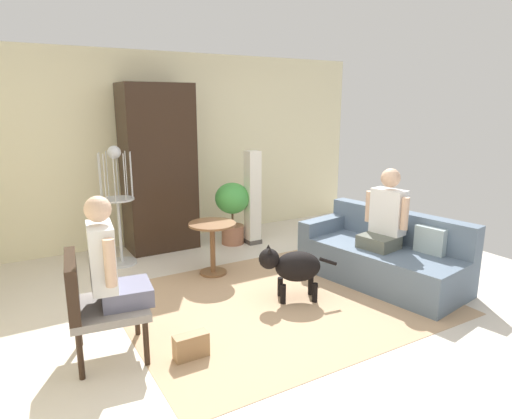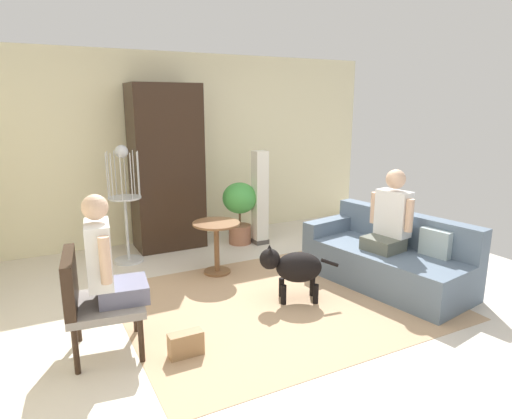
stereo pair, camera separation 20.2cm
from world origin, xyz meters
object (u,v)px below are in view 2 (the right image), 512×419
person_on_armchair (106,260)px  dog (294,267)px  column_lamp (260,198)px  armoire_cabinet (167,168)px  handbag (186,344)px  bird_cage_stand (125,205)px  couch (387,259)px  round_end_table (217,239)px  potted_plant (240,206)px  person_on_couch (391,217)px  armchair (90,296)px

person_on_armchair → dog: person_on_armchair is taller
column_lamp → armoire_cabinet: 1.34m
armoire_cabinet → handbag: size_ratio=8.06×
person_on_armchair → bird_cage_stand: (0.55, 2.05, -0.04)m
couch → handbag: couch is taller
round_end_table → dog: round_end_table is taller
round_end_table → potted_plant: (0.73, 0.91, 0.14)m
couch → person_on_armchair: (-2.94, -0.04, 0.49)m
person_on_couch → person_on_armchair: 2.92m
bird_cage_stand → handbag: bearing=-91.4°
round_end_table → person_on_couch: bearing=-37.0°
person_on_couch → column_lamp: (-0.55, 1.94, -0.11)m
potted_plant → column_lamp: (0.25, -0.12, 0.10)m
couch → person_on_couch: size_ratio=2.21×
couch → person_on_couch: 0.48m
handbag → dog: bearing=20.3°
couch → armchair: armchair is taller
couch → dog: (-1.15, 0.09, 0.08)m
round_end_table → column_lamp: 1.28m
person_on_armchair → handbag: person_on_armchair is taller
person_on_couch → potted_plant: 2.23m
potted_plant → handbag: 2.96m
armoire_cabinet → handbag: bearing=-104.3°
couch → potted_plant: 2.22m
person_on_armchair → bird_cage_stand: 2.12m
bird_cage_stand → armoire_cabinet: armoire_cabinet is taller
bird_cage_stand → armoire_cabinet: size_ratio=0.67×
bird_cage_stand → armoire_cabinet: 0.83m
dog → potted_plant: potted_plant is taller
armchair → column_lamp: 3.18m
round_end_table → person_on_armchair: bearing=-139.9°
person_on_couch → dog: person_on_couch is taller
round_end_table → armoire_cabinet: armoire_cabinet is taller
column_lamp → handbag: (-1.88, -2.31, -0.55)m
couch → potted_plant: (-0.82, 2.04, 0.27)m
dog → armchair: bearing=-176.7°
dog → potted_plant: bearing=80.4°
person_on_armchair → column_lamp: 3.08m
armchair → bird_cage_stand: bearing=71.1°
dog → handbag: bearing=-159.7°
dog → armoire_cabinet: 2.48m
armchair → round_end_table: size_ratio=1.37×
dog → person_on_armchair: bearing=-175.8°
armchair → round_end_table: bearing=37.0°
person_on_couch → round_end_table: bearing=143.0°
bird_cage_stand → potted_plant: bird_cage_stand is taller
dog → bird_cage_stand: bird_cage_stand is taller
couch → column_lamp: column_lamp is taller
dog → column_lamp: 1.94m
bird_cage_stand → potted_plant: (1.57, 0.04, -0.19)m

